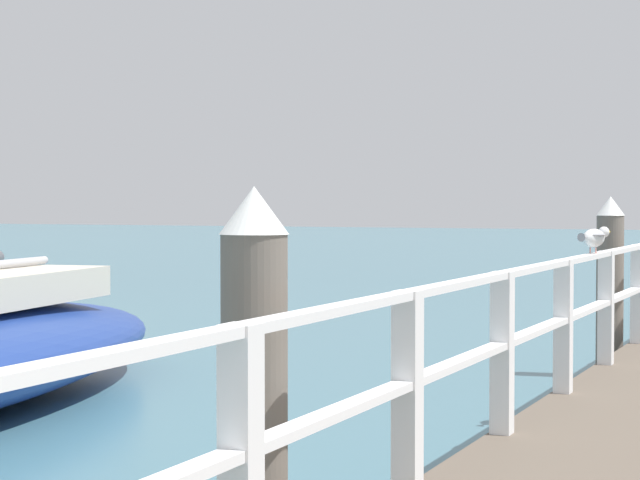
{
  "coord_description": "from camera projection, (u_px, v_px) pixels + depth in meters",
  "views": [
    {
      "loc": [
        0.46,
        0.66,
        1.82
      ],
      "look_at": [
        -4.28,
        10.92,
        1.45
      ],
      "focal_mm": 64.1,
      "sensor_mm": 36.0,
      "label": 1
    }
  ],
  "objects": [
    {
      "name": "dock_piling_near",
      "position": [
        254.0,
        410.0,
        4.76
      ],
      "size": [
        0.29,
        0.29,
        1.89
      ],
      "color": "#6B6056",
      "rests_on": "ground_plane"
    },
    {
      "name": "dock_piling_far",
      "position": [
        610.0,
        286.0,
        11.91
      ],
      "size": [
        0.29,
        0.29,
        1.89
      ],
      "color": "#6B6056",
      "rests_on": "ground_plane"
    },
    {
      "name": "pier_railing",
      "position": [
        623.0,
        287.0,
        10.46
      ],
      "size": [
        0.12,
        21.12,
        0.97
      ],
      "color": "white",
      "rests_on": "pier_deck"
    },
    {
      "name": "seagull_foreground",
      "position": [
        594.0,
        237.0,
        9.23
      ],
      "size": [
        0.23,
        0.47,
        0.21
      ],
      "rotation": [
        0.0,
        0.0,
        6.0
      ],
      "color": "white",
      "rests_on": "pier_railing"
    }
  ]
}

